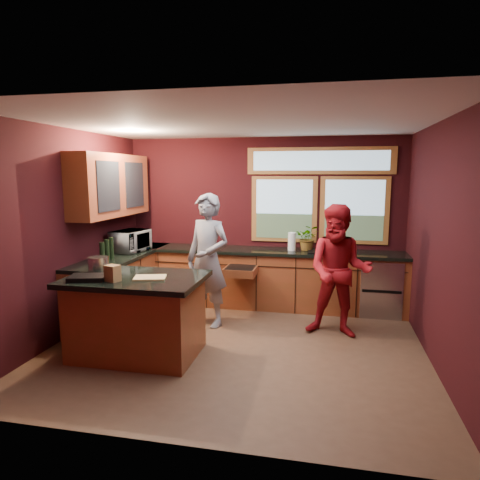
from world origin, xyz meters
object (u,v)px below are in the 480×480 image
(person_red, at_px, (339,271))
(stock_pot, at_px, (98,264))
(person_grey, at_px, (208,260))
(cutting_board, at_px, (150,278))
(island, at_px, (137,315))

(person_red, relative_size, stock_pot, 7.23)
(person_grey, height_order, stock_pot, person_grey)
(person_red, bearing_deg, cutting_board, -144.05)
(stock_pot, bearing_deg, island, -15.26)
(person_grey, distance_m, person_red, 1.79)
(island, height_order, stock_pot, stock_pot)
(cutting_board, bearing_deg, island, 165.96)
(person_red, distance_m, cutting_board, 2.41)
(person_red, distance_m, stock_pot, 3.03)
(person_grey, bearing_deg, person_red, 20.24)
(person_grey, relative_size, stock_pot, 7.73)
(island, height_order, person_grey, person_grey)
(person_grey, distance_m, stock_pot, 1.49)
(cutting_board, bearing_deg, person_grey, 74.75)
(person_red, height_order, stock_pot, person_red)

